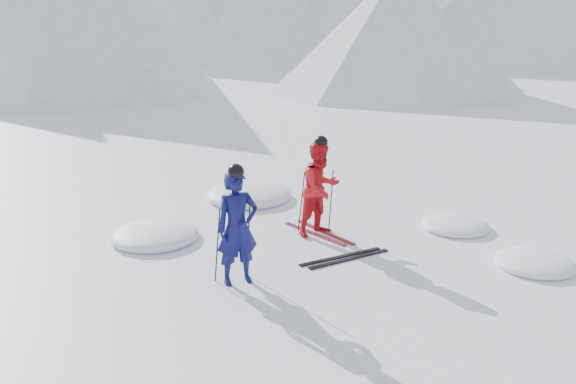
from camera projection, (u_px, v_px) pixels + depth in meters
name	position (u px, v px, depth m)	size (l,w,h in m)	color
ground	(367.00, 248.00, 11.44)	(160.00, 160.00, 0.00)	white
skier_blue	(237.00, 228.00, 9.72)	(0.69, 0.45, 1.89)	#0C0F4B
skier_red	(320.00, 188.00, 11.90)	(0.91, 0.71, 1.88)	red
pole_blue_left	(217.00, 246.00, 9.84)	(0.02, 0.02, 1.26)	black
pole_blue_right	(248.00, 239.00, 10.12)	(0.02, 0.02, 1.26)	black
pole_red_left	(301.00, 202.00, 12.11)	(0.02, 0.02, 1.25)	black
pole_red_right	(331.00, 200.00, 12.22)	(0.02, 0.02, 1.25)	black
ski_worn_left	(314.00, 234.00, 12.12)	(0.09, 1.70, 0.03)	black
ski_worn_right	(325.00, 232.00, 12.20)	(0.09, 1.70, 0.03)	black
ski_loose_a	(341.00, 257.00, 10.98)	(0.09, 1.70, 0.03)	black
ski_loose_b	(349.00, 259.00, 10.88)	(0.09, 1.70, 0.03)	black
snow_lumps	(285.00, 221.00, 12.91)	(7.54, 7.24, 0.44)	white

